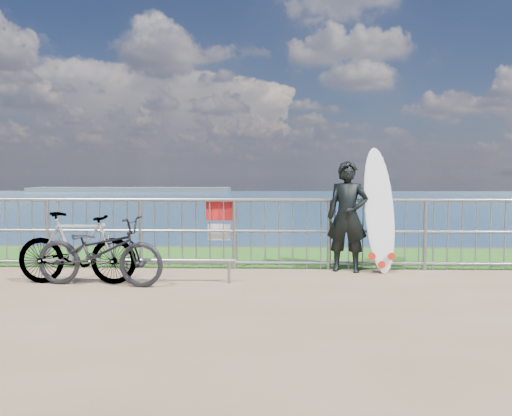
{
  "coord_description": "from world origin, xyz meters",
  "views": [
    {
      "loc": [
        0.1,
        -6.24,
        1.52
      ],
      "look_at": [
        -0.14,
        1.2,
        1.0
      ],
      "focal_mm": 35.0,
      "sensor_mm": 36.0,
      "label": 1
    }
  ],
  "objects_px": {
    "surfer": "(347,216)",
    "bicycle_far": "(77,248)",
    "surfboard": "(379,214)",
    "bicycle_near": "(100,251)"
  },
  "relations": [
    {
      "from": "surfer",
      "to": "bicycle_far",
      "type": "height_order",
      "value": "surfer"
    },
    {
      "from": "surfboard",
      "to": "surfer",
      "type": "bearing_deg",
      "value": 178.53
    },
    {
      "from": "surfer",
      "to": "surfboard",
      "type": "relative_size",
      "value": 0.88
    },
    {
      "from": "surfer",
      "to": "bicycle_far",
      "type": "bearing_deg",
      "value": -151.57
    },
    {
      "from": "bicycle_far",
      "to": "bicycle_near",
      "type": "bearing_deg",
      "value": -104.23
    },
    {
      "from": "surfboard",
      "to": "bicycle_near",
      "type": "relative_size",
      "value": 1.08
    },
    {
      "from": "bicycle_far",
      "to": "surfer",
      "type": "bearing_deg",
      "value": -74.63
    },
    {
      "from": "surfboard",
      "to": "bicycle_near",
      "type": "xyz_separation_m",
      "value": [
        -3.98,
        -1.08,
        -0.42
      ]
    },
    {
      "from": "surfboard",
      "to": "bicycle_near",
      "type": "height_order",
      "value": "surfboard"
    },
    {
      "from": "surfboard",
      "to": "bicycle_near",
      "type": "distance_m",
      "value": 4.14
    }
  ]
}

